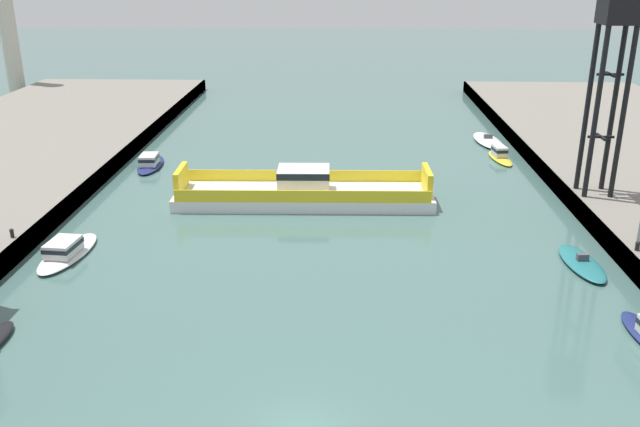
# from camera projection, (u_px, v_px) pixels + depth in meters

# --- Properties ---
(chain_ferry) EXTENTS (23.66, 6.71, 3.32)m
(chain_ferry) POSITION_uv_depth(u_px,v_px,m) (304.00, 192.00, 62.37)
(chain_ferry) COLOR silver
(chain_ferry) RESTS_ON ground
(moored_boat_near_left) EXTENTS (2.47, 6.42, 1.48)m
(moored_boat_near_left) POSITION_uv_depth(u_px,v_px,m) (500.00, 154.00, 76.08)
(moored_boat_near_left) COLOR yellow
(moored_boat_near_left) RESTS_ON ground
(moored_boat_near_right) EXTENTS (3.54, 8.46, 1.07)m
(moored_boat_near_right) POSITION_uv_depth(u_px,v_px,m) (488.00, 140.00, 83.06)
(moored_boat_near_right) COLOR white
(moored_boat_near_right) RESTS_ON ground
(moored_boat_mid_left) EXTENTS (2.83, 6.97, 0.97)m
(moored_boat_mid_left) POSITION_uv_depth(u_px,v_px,m) (582.00, 263.00, 49.70)
(moored_boat_mid_left) COLOR #237075
(moored_boat_mid_left) RESTS_ON ground
(moored_boat_mid_right) EXTENTS (2.81, 7.33, 1.52)m
(moored_boat_mid_right) POSITION_uv_depth(u_px,v_px,m) (150.00, 162.00, 73.12)
(moored_boat_mid_right) COLOR navy
(moored_boat_mid_right) RESTS_ON ground
(moored_boat_upstream_a) EXTENTS (3.46, 8.15, 1.50)m
(moored_boat_upstream_a) POSITION_uv_depth(u_px,v_px,m) (66.00, 250.00, 51.05)
(moored_boat_upstream_a) COLOR white
(moored_boat_upstream_a) RESTS_ON ground
(crane_tower) EXTENTS (2.92, 2.92, 17.96)m
(crane_tower) POSITION_uv_depth(u_px,v_px,m) (616.00, 34.00, 55.54)
(crane_tower) COLOR black
(crane_tower) RESTS_ON quay_right
(bollard_left_far) EXTENTS (0.32, 0.32, 0.71)m
(bollard_left_far) POSITION_uv_depth(u_px,v_px,m) (12.00, 232.00, 50.49)
(bollard_left_far) COLOR black
(bollard_left_far) RESTS_ON quay_left
(bollard_right_far) EXTENTS (0.32, 0.32, 0.71)m
(bollard_right_far) POSITION_uv_depth(u_px,v_px,m) (637.00, 245.00, 48.23)
(bollard_right_far) COLOR black
(bollard_right_far) RESTS_ON quay_right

